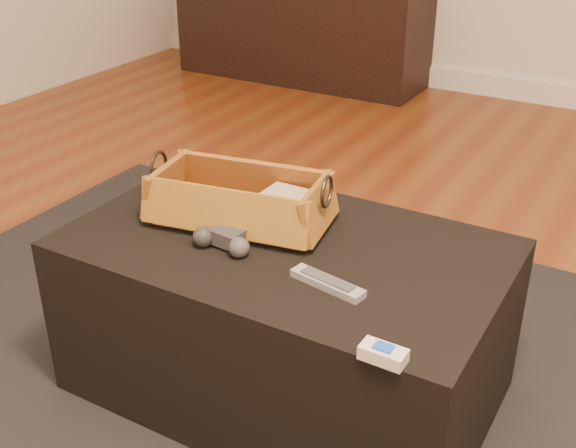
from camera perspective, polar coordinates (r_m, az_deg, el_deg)
The scene contains 11 objects.
floor at distance 1.92m, azimuth -0.52°, elevation -12.66°, with size 5.00×5.50×0.01m, color brown.
baseboard at distance 4.23m, azimuth 18.96°, elevation 9.85°, with size 5.00×0.04×0.12m, color white.
media_cabinet at distance 4.42m, azimuth 1.06°, elevation 15.11°, with size 1.49×0.45×0.58m, color black.
area_rug at distance 1.87m, azimuth -1.02°, elevation -13.59°, with size 2.60×2.00×0.01m, color black.
ottoman at distance 1.77m, azimuth -0.24°, elevation -7.38°, with size 1.00×0.60×0.42m, color black.
tv_remote at distance 1.74m, azimuth -4.65°, elevation 0.91°, with size 0.23×0.05×0.02m, color black.
cloth_bundle at distance 1.72m, azimuth 0.13°, elevation 1.51°, with size 0.12×0.08×0.07m, color tan.
wicker_basket at distance 1.73m, azimuth -3.80°, elevation 1.74°, with size 0.47×0.30×0.15m.
game_controller at distance 1.62m, azimuth -5.13°, elevation -1.27°, with size 0.14×0.08×0.05m.
silver_remote at distance 1.49m, azimuth 3.14°, elevation -4.66°, with size 0.17×0.07×0.02m.
cream_gadget at distance 1.30m, azimuth 7.53°, elevation -10.13°, with size 0.08×0.04×0.03m.
Camera 1 is at (0.75, -1.26, 1.23)m, focal length 45.00 mm.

